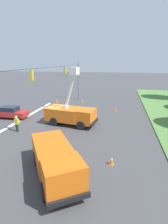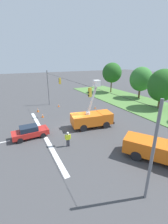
# 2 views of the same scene
# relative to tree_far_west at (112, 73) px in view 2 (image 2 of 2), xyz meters

# --- Properties ---
(ground_plane) EXTENTS (200.00, 200.00, 0.00)m
(ground_plane) POSITION_rel_tree_far_west_xyz_m (17.24, -19.51, -5.68)
(ground_plane) COLOR #424244
(grass_verge) EXTENTS (56.00, 12.00, 0.10)m
(grass_verge) POSITION_rel_tree_far_west_xyz_m (17.24, -1.51, -5.63)
(grass_verge) COLOR #517F3D
(grass_verge) RESTS_ON ground
(lane_markings) EXTENTS (17.60, 15.25, 0.01)m
(lane_markings) POSITION_rel_tree_far_west_xyz_m (17.24, -25.24, -5.68)
(lane_markings) COLOR silver
(lane_markings) RESTS_ON ground
(signal_gantry) EXTENTS (26.20, 0.33, 7.20)m
(signal_gantry) POSITION_rel_tree_far_west_xyz_m (17.22, -19.51, -1.43)
(signal_gantry) COLOR slate
(signal_gantry) RESTS_ON ground
(tree_far_west) EXTENTS (5.46, 5.39, 8.46)m
(tree_far_west) POSITION_rel_tree_far_west_xyz_m (0.00, 0.00, 0.00)
(tree_far_west) COLOR brown
(tree_far_west) RESTS_ON ground
(tree_west) EXTENTS (5.25, 5.43, 7.65)m
(tree_west) POSITION_rel_tree_far_west_xyz_m (8.74, 2.22, -0.96)
(tree_west) COLOR brown
(tree_west) RESTS_ON ground
(tree_centre) EXTENTS (5.19, 5.63, 7.65)m
(tree_centre) POSITION_rel_tree_far_west_xyz_m (16.63, -0.55, -1.14)
(tree_centre) COLOR brown
(tree_centre) RESTS_ON ground
(utility_truck_bucket_lift) EXTENTS (3.39, 6.26, 6.66)m
(utility_truck_bucket_lift) POSITION_rel_tree_far_west_xyz_m (18.22, -16.97, -4.31)
(utility_truck_bucket_lift) COLOR orange
(utility_truck_bucket_lift) RESTS_ON ground
(utility_truck_support_near) EXTENTS (6.47, 5.38, 2.19)m
(utility_truck_support_near) POSITION_rel_tree_far_west_xyz_m (27.80, -15.18, -4.47)
(utility_truck_support_near) COLOR orange
(utility_truck_support_near) RESTS_ON ground
(sedan_red) EXTENTS (2.02, 4.35, 1.56)m
(sedan_red) POSITION_rel_tree_far_west_xyz_m (17.52, -25.41, -4.89)
(sedan_red) COLOR red
(sedan_red) RESTS_ON ground
(road_worker) EXTENTS (0.31, 0.64, 1.77)m
(road_worker) POSITION_rel_tree_far_west_xyz_m (21.55, -21.95, -4.68)
(road_worker) COLOR #383842
(road_worker) RESTS_ON ground
(traffic_cone_foreground_left) EXTENTS (0.36, 0.36, 0.59)m
(traffic_cone_foreground_left) POSITION_rel_tree_far_west_xyz_m (11.11, -12.09, -5.40)
(traffic_cone_foreground_left) COLOR orange
(traffic_cone_foreground_left) RESTS_ON ground
(traffic_cone_foreground_right) EXTENTS (0.36, 0.36, 0.78)m
(traffic_cone_foreground_right) POSITION_rel_tree_far_west_xyz_m (7.99, -22.67, -5.30)
(traffic_cone_foreground_right) COLOR orange
(traffic_cone_foreground_right) RESTS_ON ground
(traffic_cone_mid_left) EXTENTS (0.36, 0.36, 0.66)m
(traffic_cone_mid_left) POSITION_rel_tree_far_west_xyz_m (11.17, -22.51, -5.37)
(traffic_cone_mid_left) COLOR orange
(traffic_cone_mid_left) RESTS_ON ground
(traffic_cone_mid_right) EXTENTS (0.36, 0.36, 0.69)m
(traffic_cone_mid_right) POSITION_rel_tree_far_west_xyz_m (25.67, -11.70, -5.35)
(traffic_cone_mid_right) COLOR orange
(traffic_cone_mid_right) RESTS_ON ground
(traffic_cone_near_bucket) EXTENTS (0.36, 0.36, 0.60)m
(traffic_cone_near_bucket) POSITION_rel_tree_far_west_xyz_m (6.60, -18.20, -5.40)
(traffic_cone_near_bucket) COLOR orange
(traffic_cone_near_bucket) RESTS_ON ground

